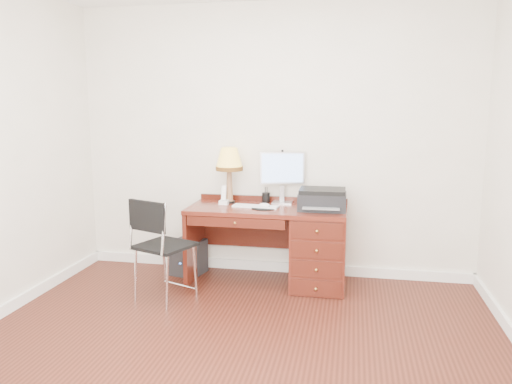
% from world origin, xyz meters
% --- Properties ---
extents(ground, '(4.00, 4.00, 0.00)m').
position_xyz_m(ground, '(0.00, 0.00, 0.00)').
color(ground, '#34130B').
rests_on(ground, ground).
extents(room_shell, '(4.00, 4.00, 4.00)m').
position_xyz_m(room_shell, '(0.00, 0.63, 0.05)').
color(room_shell, silver).
rests_on(room_shell, ground).
extents(desk, '(1.50, 0.67, 0.75)m').
position_xyz_m(desk, '(0.32, 1.40, 0.41)').
color(desk, '#5B1D13').
rests_on(desk, ground).
extents(monitor, '(0.44, 0.19, 0.51)m').
position_xyz_m(monitor, '(0.11, 1.64, 1.07)').
color(monitor, silver).
rests_on(monitor, desk).
extents(keyboard, '(0.45, 0.17, 0.02)m').
position_xyz_m(keyboard, '(-0.11, 1.37, 0.76)').
color(keyboard, white).
rests_on(keyboard, desk).
extents(mouse_pad, '(0.24, 0.24, 0.05)m').
position_xyz_m(mouse_pad, '(-0.02, 1.34, 0.76)').
color(mouse_pad, black).
rests_on(mouse_pad, desk).
extents(printer, '(0.44, 0.35, 0.19)m').
position_xyz_m(printer, '(0.52, 1.40, 0.85)').
color(printer, black).
rests_on(printer, desk).
extents(leg_lamp, '(0.27, 0.27, 0.55)m').
position_xyz_m(leg_lamp, '(-0.40, 1.53, 1.15)').
color(leg_lamp, black).
rests_on(leg_lamp, desk).
extents(phone, '(0.09, 0.09, 0.18)m').
position_xyz_m(phone, '(-0.44, 1.46, 0.80)').
color(phone, white).
rests_on(phone, desk).
extents(pen_cup, '(0.08, 0.08, 0.10)m').
position_xyz_m(pen_cup, '(-0.05, 1.63, 0.80)').
color(pen_cup, black).
rests_on(pen_cup, desk).
extents(chair, '(0.56, 0.57, 0.92)m').
position_xyz_m(chair, '(-0.82, 0.75, 0.56)').
color(chair, black).
rests_on(chair, ground).
extents(equipment_box, '(0.36, 0.36, 0.35)m').
position_xyz_m(equipment_box, '(-0.84, 1.50, 0.17)').
color(equipment_box, black).
rests_on(equipment_box, ground).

